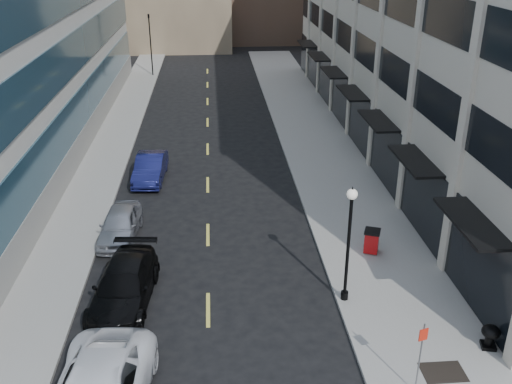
{
  "coord_description": "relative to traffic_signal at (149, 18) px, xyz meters",
  "views": [
    {
      "loc": [
        0.42,
        -10.1,
        13.08
      ],
      "look_at": [
        2.2,
        12.54,
        2.82
      ],
      "focal_mm": 40.0,
      "sensor_mm": 36.0,
      "label": 1
    }
  ],
  "objects": [
    {
      "name": "road_centerline",
      "position": [
        5.5,
        -31.0,
        -5.71
      ],
      "size": [
        0.15,
        68.2,
        0.01
      ],
      "color": "#D8CC4C",
      "rests_on": "ground"
    },
    {
      "name": "traffic_signal",
      "position": [
        0.0,
        0.0,
        0.0
      ],
      "size": [
        0.66,
        0.66,
        6.98
      ],
      "color": "black",
      "rests_on": "ground"
    },
    {
      "name": "urn_planter",
      "position": [
        15.1,
        -43.12,
        -5.03
      ],
      "size": [
        0.64,
        0.64,
        0.88
      ],
      "rotation": [
        0.0,
        0.0,
        -0.22
      ],
      "color": "black",
      "rests_on": "sidewalk_right"
    },
    {
      "name": "sidewalk_left",
      "position": [
        -1.0,
        -28.0,
        -5.64
      ],
      "size": [
        3.0,
        80.0,
        0.15
      ],
      "primitive_type": "cube",
      "color": "gray",
      "rests_on": "ground"
    },
    {
      "name": "car_silver_sedan",
      "position": [
        1.43,
        -34.0,
        -5.0
      ],
      "size": [
        1.89,
        4.27,
        1.43
      ],
      "primitive_type": "imported",
      "rotation": [
        0.0,
        0.0,
        -0.05
      ],
      "color": "#9FA1A8",
      "rests_on": "ground"
    },
    {
      "name": "car_blue_sedan",
      "position": [
        2.2,
        -27.0,
        -4.98
      ],
      "size": [
        1.82,
        4.58,
        1.48
      ],
      "primitive_type": "imported",
      "rotation": [
        0.0,
        0.0,
        -0.06
      ],
      "color": "#151850",
      "rests_on": "ground"
    },
    {
      "name": "sidewalk_right",
      "position": [
        13.0,
        -28.0,
        -5.64
      ],
      "size": [
        5.0,
        80.0,
        0.15
      ],
      "primitive_type": "cube",
      "color": "gray",
      "rests_on": "ground"
    },
    {
      "name": "building_right",
      "position": [
        22.44,
        -21.01,
        3.28
      ],
      "size": [
        15.3,
        46.5,
        18.25
      ],
      "color": "#B8B19B",
      "rests_on": "ground"
    },
    {
      "name": "trash_bin",
      "position": [
        12.77,
        -36.45,
        -4.98
      ],
      "size": [
        0.87,
        0.87,
        1.1
      ],
      "rotation": [
        0.0,
        0.0,
        -0.37
      ],
      "color": "#B10B0E",
      "rests_on": "sidewalk_right"
    },
    {
      "name": "lamppost",
      "position": [
        10.8,
        -39.91,
        -2.76
      ],
      "size": [
        0.4,
        0.4,
        4.79
      ],
      "color": "black",
      "rests_on": "sidewalk_right"
    },
    {
      "name": "car_black_pickup",
      "position": [
        2.3,
        -39.26,
        -4.95
      ],
      "size": [
        2.59,
        5.43,
        1.53
      ],
      "primitive_type": "imported",
      "rotation": [
        0.0,
        0.0,
        -0.09
      ],
      "color": "black",
      "rests_on": "ground"
    },
    {
      "name": "sign_post",
      "position": [
        11.9,
        -44.97,
        -3.92
      ],
      "size": [
        0.3,
        0.11,
        2.58
      ],
      "rotation": [
        0.0,
        0.0,
        0.29
      ],
      "color": "slate",
      "rests_on": "sidewalk_right"
    },
    {
      "name": "grate_far",
      "position": [
        13.1,
        -44.2,
        -5.56
      ],
      "size": [
        1.4,
        1.0,
        0.01
      ],
      "primitive_type": "cube",
      "color": "black",
      "rests_on": "sidewalk_right"
    }
  ]
}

